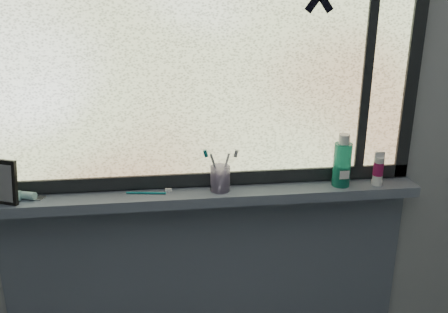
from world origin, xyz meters
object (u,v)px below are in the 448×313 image
at_px(toothbrush_cup, 220,178).
at_px(mouthwash_bottle, 342,160).
at_px(cream_tube, 378,167).
at_px(vanity_mirror, 1,182).

xyz_separation_m(toothbrush_cup, mouthwash_bottle, (0.47, -0.01, 0.05)).
distance_m(toothbrush_cup, cream_tube, 0.61).
xyz_separation_m(vanity_mirror, mouthwash_bottle, (1.24, 0.00, 0.02)).
distance_m(vanity_mirror, toothbrush_cup, 0.78).
relative_size(vanity_mirror, cream_tube, 1.69).
height_order(vanity_mirror, cream_tube, vanity_mirror).
bearing_deg(vanity_mirror, toothbrush_cup, 22.66).
distance_m(vanity_mirror, mouthwash_bottle, 1.24).
xyz_separation_m(toothbrush_cup, cream_tube, (0.61, -0.02, 0.02)).
bearing_deg(toothbrush_cup, cream_tube, -1.50).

